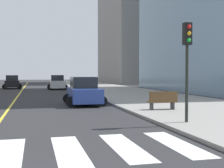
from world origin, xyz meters
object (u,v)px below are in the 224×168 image
car_silver_second (57,83)px  car_blue_third (84,92)px  car_black_nearest (12,82)px  traffic_light_near_corner (187,52)px  park_bench (163,101)px

car_silver_second → car_blue_third: size_ratio=1.01×
car_black_nearest → car_silver_second: (6.57, -3.93, 0.02)m
car_silver_second → traffic_light_near_corner: 33.53m
car_silver_second → car_blue_third: (0.33, -23.03, 0.00)m
car_black_nearest → park_bench: (10.91, -32.40, -0.27)m
traffic_light_near_corner → park_bench: (0.88, 4.80, -2.64)m
car_black_nearest → traffic_light_near_corner: 38.60m
car_silver_second → car_blue_third: 23.03m
car_silver_second → car_black_nearest: bearing=-28.5°
car_silver_second → traffic_light_near_corner: traffic_light_near_corner is taller
car_silver_second → traffic_light_near_corner: bearing=98.3°
traffic_light_near_corner → car_blue_third: bearing=-73.0°
car_blue_third → park_bench: car_blue_third is taller
car_silver_second → traffic_light_near_corner: size_ratio=1.06×
traffic_light_near_corner → park_bench: traffic_light_near_corner is taller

